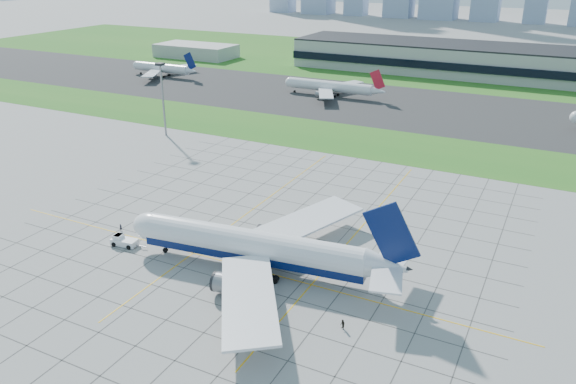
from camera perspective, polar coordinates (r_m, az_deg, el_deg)
name	(u,v)px	position (r m, az deg, el deg)	size (l,w,h in m)	color
ground	(238,259)	(119.56, -5.13, -6.84)	(1400.00, 1400.00, 0.00)	#979791
grass_median	(375,143)	(195.34, 8.88, 4.94)	(700.00, 35.00, 0.04)	#266B1E
asphalt_taxiway	(417,108)	(246.40, 13.01, 8.35)	(700.00, 75.00, 0.04)	#383838
grass_far	(467,66)	(352.11, 17.68, 12.09)	(700.00, 145.00, 0.04)	#266B1E
apron_markings	(265,238)	(127.71, -2.35, -4.70)	(120.00, 130.00, 0.03)	#474744
terminal	(539,65)	(321.92, 24.14, 11.71)	(260.00, 43.00, 15.80)	#B7B7B2
service_block	(196,51)	(371.91, -9.33, 13.97)	(50.00, 25.00, 8.00)	#B7B7B2
light_mast	(162,90)	(202.57, -12.66, 10.04)	(2.50, 2.50, 25.60)	gray
airliner	(255,247)	(113.14, -3.36, -5.57)	(60.93, 61.41, 19.21)	white
pushback_tug	(123,241)	(129.40, -16.38, -4.79)	(8.59, 3.55, 2.36)	white
crew_near	(121,228)	(136.19, -16.62, -3.48)	(0.62, 0.41, 1.71)	black
crew_far	(343,325)	(98.79, 5.56, -13.26)	(0.91, 0.71, 1.87)	black
distant_jet_0	(163,68)	(312.43, -12.61, 12.19)	(39.05, 42.66, 14.08)	white
distant_jet_1	(331,86)	(260.83, 4.38, 10.65)	(46.26, 42.66, 14.08)	white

